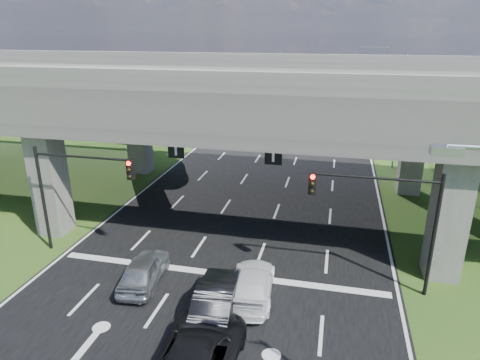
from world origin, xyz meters
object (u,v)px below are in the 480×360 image
at_px(streetlight_far, 395,102).
at_px(car_silver, 144,270).
at_px(signal_left, 75,182).
at_px(car_trailing, 197,357).
at_px(car_white, 252,284).
at_px(signal_right, 386,209).
at_px(car_dark, 217,298).
at_px(streetlight_beyond, 381,81).

xyz_separation_m(streetlight_far, car_silver, (-13.33, -22.11, -5.10)).
distance_m(signal_left, car_trailing, 11.95).
bearing_deg(signal_left, car_white, -11.23).
bearing_deg(streetlight_far, car_white, -109.89).
height_order(signal_right, car_dark, signal_right).
xyz_separation_m(car_silver, car_white, (5.36, 0.07, -0.04)).
relative_size(car_silver, car_white, 0.90).
bearing_deg(streetlight_far, signal_left, -131.78).
bearing_deg(signal_right, car_trailing, -133.05).
relative_size(signal_left, car_trailing, 1.01).
relative_size(streetlight_beyond, car_white, 2.14).
xyz_separation_m(signal_left, car_trailing, (9.00, -7.12, -3.33)).
relative_size(streetlight_beyond, car_silver, 2.38).
xyz_separation_m(signal_right, signal_left, (-15.65, 0.00, 0.00)).
height_order(streetlight_beyond, car_trailing, streetlight_beyond).
distance_m(signal_left, streetlight_far, 26.95).
bearing_deg(streetlight_beyond, car_trailing, -101.68).
distance_m(signal_right, car_white, 6.96).
height_order(signal_right, car_trailing, signal_right).
xyz_separation_m(streetlight_beyond, car_trailing, (-8.92, -43.18, -4.99)).
distance_m(signal_left, car_silver, 6.09).
xyz_separation_m(signal_right, streetlight_far, (2.27, 20.06, 1.66)).
bearing_deg(car_white, streetlight_far, -115.04).
xyz_separation_m(car_dark, car_trailing, (0.30, -3.58, 0.04)).
height_order(streetlight_beyond, car_dark, streetlight_beyond).
bearing_deg(car_silver, signal_right, -176.28).
bearing_deg(car_dark, signal_right, -158.60).
xyz_separation_m(streetlight_far, streetlight_beyond, (0.00, 16.00, 0.00)).
height_order(streetlight_beyond, car_white, streetlight_beyond).
xyz_separation_m(signal_left, car_silver, (4.59, -2.05, -3.44)).
height_order(streetlight_far, car_dark, streetlight_far).
bearing_deg(car_white, car_dark, 46.11).
relative_size(signal_right, signal_left, 1.00).
bearing_deg(car_white, signal_left, -16.39).
distance_m(streetlight_far, car_silver, 26.31).
xyz_separation_m(signal_left, car_dark, (8.70, -3.54, -3.38)).
relative_size(signal_right, car_dark, 1.27).
height_order(signal_right, car_silver, signal_right).
bearing_deg(signal_right, car_white, -160.88).
distance_m(signal_right, car_trailing, 10.30).
xyz_separation_m(car_white, car_trailing, (-0.95, -5.14, 0.14)).
bearing_deg(car_trailing, car_silver, -49.59).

